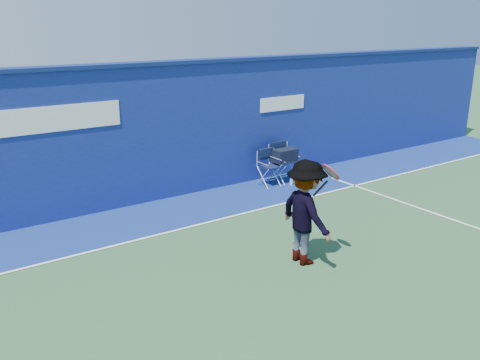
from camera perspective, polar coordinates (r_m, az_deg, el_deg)
ground at (r=7.85m, az=6.97°, el=-12.57°), size 80.00×80.00×0.00m
stadium_wall at (r=11.46m, az=-10.13°, el=5.30°), size 24.00×0.50×3.08m
out_of_bounds_strip at (r=10.94m, az=-7.28°, el=-3.61°), size 24.00×1.80×0.01m
court_lines at (r=8.24m, az=4.18°, el=-10.82°), size 24.00×12.00×0.01m
directors_chair_left at (r=12.61m, az=3.44°, el=0.75°), size 0.52×0.49×0.89m
directors_chair_right at (r=12.83m, az=4.95°, el=1.57°), size 0.59×0.53×0.99m
water_bottle at (r=12.66m, az=5.79°, el=-0.03°), size 0.07×0.07×0.25m
tennis_player at (r=8.45m, az=7.40°, el=-3.62°), size 0.93×1.19×1.78m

